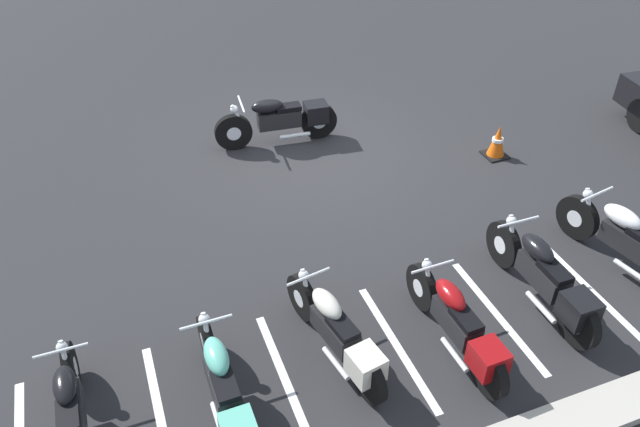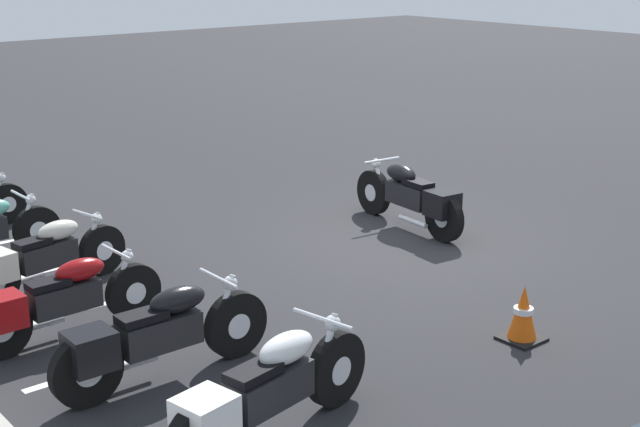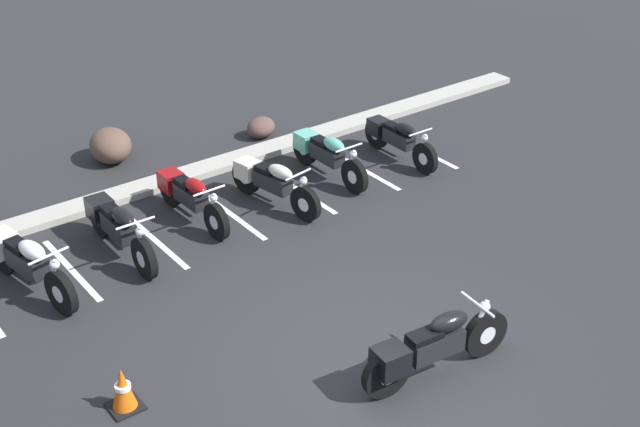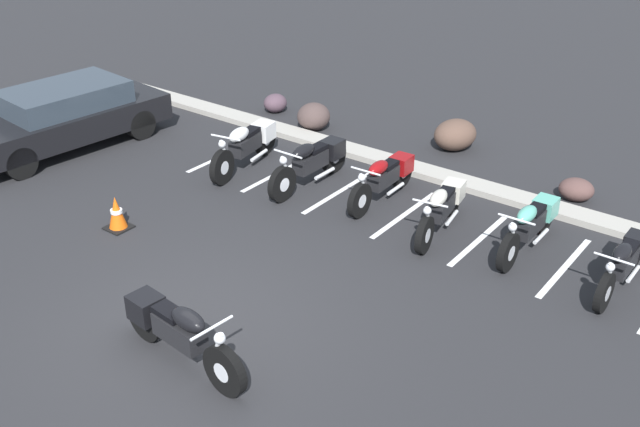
% 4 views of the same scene
% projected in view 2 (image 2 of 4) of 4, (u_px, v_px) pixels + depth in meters
% --- Properties ---
extents(ground, '(60.00, 60.00, 0.00)m').
position_uv_depth(ground, '(399.00, 243.00, 12.10)').
color(ground, '#262628').
extents(motorcycle_black_featured, '(2.25, 0.65, 0.89)m').
position_uv_depth(motorcycle_black_featured, '(412.00, 197.00, 12.58)').
color(motorcycle_black_featured, black).
rests_on(motorcycle_black_featured, ground).
extents(parked_bike_0, '(0.77, 2.25, 0.89)m').
position_uv_depth(parked_bike_0, '(264.00, 393.00, 7.04)').
color(parked_bike_0, black).
rests_on(parked_bike_0, ground).
extents(parked_bike_1, '(0.63, 2.23, 0.88)m').
position_uv_depth(parked_bike_1, '(154.00, 336.00, 8.09)').
color(parked_bike_1, black).
rests_on(parked_bike_1, ground).
extents(parked_bike_2, '(0.59, 2.09, 0.82)m').
position_uv_depth(parked_bike_2, '(59.00, 301.00, 8.98)').
color(parked_bike_2, black).
rests_on(parked_bike_2, ground).
extents(parked_bike_3, '(0.70, 2.06, 0.82)m').
position_uv_depth(parked_bike_3, '(41.00, 257.00, 10.24)').
color(parked_bike_3, black).
rests_on(parked_bike_3, ground).
extents(traffic_cone, '(0.40, 0.40, 0.59)m').
position_uv_depth(traffic_cone, '(523.00, 315.00, 9.04)').
color(traffic_cone, black).
rests_on(traffic_cone, ground).
extents(stall_line_1, '(0.10, 2.10, 0.00)m').
position_uv_depth(stall_line_1, '(208.00, 417.00, 7.63)').
color(stall_line_1, white).
rests_on(stall_line_1, ground).
extents(stall_line_2, '(0.10, 2.10, 0.00)m').
position_uv_depth(stall_line_2, '(128.00, 359.00, 8.69)').
color(stall_line_2, white).
rests_on(stall_line_2, ground).
extents(stall_line_3, '(0.10, 2.10, 0.00)m').
position_uv_depth(stall_line_3, '(65.00, 314.00, 9.75)').
color(stall_line_3, white).
rests_on(stall_line_3, ground).
extents(stall_line_4, '(0.10, 2.10, 0.00)m').
position_uv_depth(stall_line_4, '(15.00, 278.00, 10.81)').
color(stall_line_4, white).
rests_on(stall_line_4, ground).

